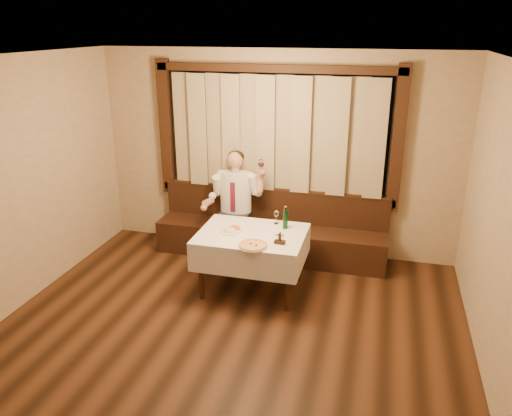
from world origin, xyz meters
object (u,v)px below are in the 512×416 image
(dining_table, at_px, (252,241))
(pizza, at_px, (253,245))
(pasta_red, at_px, (234,227))
(green_bottle, at_px, (285,219))
(banquette, at_px, (271,234))
(seated_man, at_px, (235,197))
(cruet_caddy, at_px, (280,240))
(pasta_cream, at_px, (230,229))

(dining_table, bearing_deg, pizza, -72.66)
(pasta_red, relative_size, green_bottle, 0.84)
(pizza, distance_m, green_bottle, 0.67)
(banquette, xyz_separation_m, seated_man, (-0.50, -0.09, 0.54))
(cruet_caddy, relative_size, seated_man, 0.09)
(pasta_red, distance_m, seated_man, 0.93)
(banquette, relative_size, pasta_red, 13.31)
(dining_table, xyz_separation_m, pasta_cream, (-0.26, -0.04, 0.14))
(pizza, xyz_separation_m, pasta_red, (-0.34, 0.42, 0.02))
(banquette, xyz_separation_m, pizza, (0.12, -1.40, 0.46))
(dining_table, height_order, pizza, pizza)
(seated_man, bearing_deg, pasta_cream, -76.37)
(green_bottle, bearing_deg, pasta_red, -161.33)
(dining_table, xyz_separation_m, pizza, (0.12, -0.37, 0.12))
(green_bottle, bearing_deg, pasta_cream, -155.54)
(banquette, distance_m, dining_table, 1.08)
(banquette, bearing_deg, pasta_cream, -103.86)
(dining_table, relative_size, pasta_red, 5.28)
(pasta_cream, xyz_separation_m, seated_man, (-0.24, 0.97, 0.06))
(green_bottle, distance_m, cruet_caddy, 0.47)
(green_bottle, height_order, cruet_caddy, green_bottle)
(banquette, xyz_separation_m, dining_table, (0.00, -1.02, 0.34))
(cruet_caddy, distance_m, seated_man, 1.45)
(banquette, relative_size, seated_man, 2.16)
(pizza, bearing_deg, seated_man, 115.21)
(banquette, relative_size, pasta_cream, 12.83)
(dining_table, distance_m, pasta_cream, 0.30)
(pizza, relative_size, green_bottle, 1.17)
(green_bottle, xyz_separation_m, seated_man, (-0.85, 0.69, -0.03))
(pasta_cream, xyz_separation_m, cruet_caddy, (0.65, -0.18, 0.01))
(seated_man, bearing_deg, green_bottle, -38.97)
(pasta_cream, xyz_separation_m, green_bottle, (0.62, 0.28, 0.09))
(pasta_cream, distance_m, seated_man, 1.00)
(pasta_red, height_order, seated_man, seated_man)
(banquette, distance_m, seated_man, 0.74)
(seated_man, bearing_deg, banquette, 10.34)
(pasta_red, xyz_separation_m, cruet_caddy, (0.61, -0.26, 0.01))
(cruet_caddy, height_order, seated_man, seated_man)
(green_bottle, bearing_deg, banquette, 114.50)
(pasta_red, bearing_deg, dining_table, -10.96)
(seated_man, bearing_deg, pasta_red, -73.06)
(pizza, height_order, pasta_red, pasta_red)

